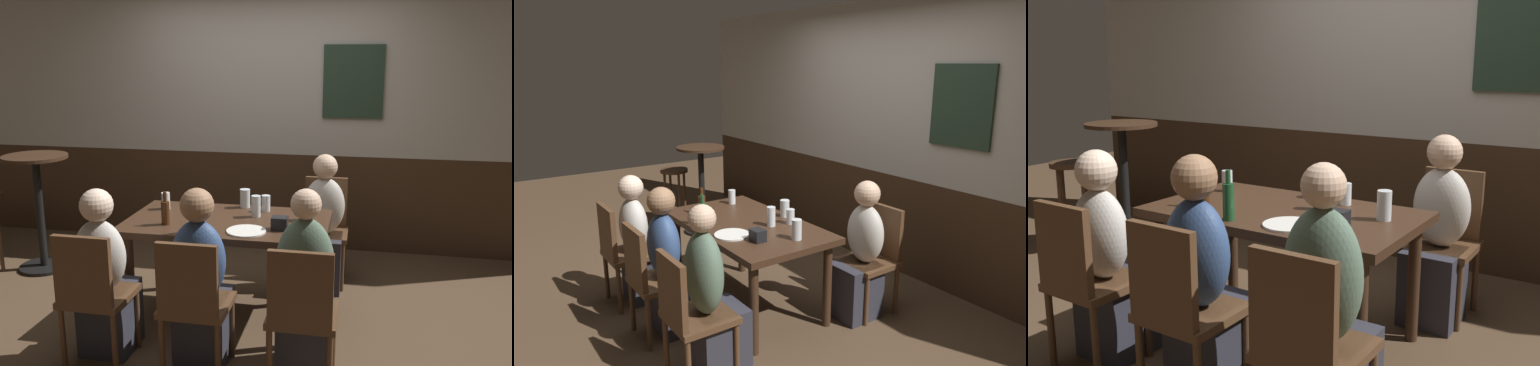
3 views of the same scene
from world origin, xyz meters
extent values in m
plane|color=#4C3826|center=(0.00, 0.00, 0.00)|extent=(12.00, 12.00, 0.00)
cube|color=#3D2819|center=(0.00, 1.65, 0.47)|extent=(6.40, 0.10, 0.95)
cube|color=#B7B2A8|center=(0.00, 1.65, 1.77)|extent=(6.40, 0.10, 1.65)
cube|color=#233828|center=(0.82, 1.58, 1.66)|extent=(0.56, 0.03, 0.68)
cube|color=#382316|center=(0.00, 0.00, 0.71)|extent=(1.46, 0.84, 0.05)
cylinder|color=#382316|center=(-0.63, -0.34, 0.34)|extent=(0.07, 0.07, 0.69)
cylinder|color=#382316|center=(0.63, -0.34, 0.34)|extent=(0.07, 0.07, 0.69)
cylinder|color=#382316|center=(-0.63, 0.34, 0.34)|extent=(0.07, 0.07, 0.69)
cylinder|color=#382316|center=(0.63, 0.34, 0.34)|extent=(0.07, 0.07, 0.69)
cube|color=#513521|center=(0.64, -0.76, 0.43)|extent=(0.40, 0.40, 0.04)
cube|color=#513521|center=(0.64, -0.94, 0.67)|extent=(0.36, 0.04, 0.43)
cylinder|color=#513521|center=(0.47, -0.59, 0.21)|extent=(0.04, 0.04, 0.41)
cylinder|color=#513521|center=(0.81, -0.59, 0.21)|extent=(0.04, 0.04, 0.41)
cylinder|color=#513521|center=(0.47, -0.93, 0.21)|extent=(0.04, 0.04, 0.41)
cube|color=#513521|center=(0.00, -0.76, 0.43)|extent=(0.40, 0.40, 0.04)
cube|color=#513521|center=(0.00, -0.94, 0.67)|extent=(0.36, 0.04, 0.43)
cylinder|color=#513521|center=(-0.17, -0.59, 0.21)|extent=(0.04, 0.04, 0.41)
cylinder|color=#513521|center=(0.17, -0.59, 0.21)|extent=(0.04, 0.04, 0.41)
cylinder|color=#513521|center=(-0.17, -0.93, 0.21)|extent=(0.04, 0.04, 0.41)
cylinder|color=#513521|center=(0.17, -0.93, 0.21)|extent=(0.04, 0.04, 0.41)
cube|color=#513521|center=(0.64, 0.76, 0.43)|extent=(0.40, 0.40, 0.04)
cube|color=#513521|center=(0.64, 0.94, 0.67)|extent=(0.36, 0.04, 0.43)
cylinder|color=#513521|center=(0.81, 0.59, 0.21)|extent=(0.04, 0.04, 0.41)
cylinder|color=#513521|center=(0.47, 0.59, 0.21)|extent=(0.04, 0.04, 0.41)
cylinder|color=#513521|center=(0.81, 0.93, 0.21)|extent=(0.04, 0.04, 0.41)
cylinder|color=#513521|center=(0.47, 0.93, 0.21)|extent=(0.04, 0.04, 0.41)
cube|color=#513521|center=(-0.64, -0.76, 0.43)|extent=(0.40, 0.40, 0.04)
cube|color=#513521|center=(-0.64, -0.94, 0.67)|extent=(0.36, 0.04, 0.43)
cylinder|color=#513521|center=(-0.81, -0.59, 0.21)|extent=(0.04, 0.04, 0.41)
cylinder|color=#513521|center=(-0.47, -0.59, 0.21)|extent=(0.04, 0.04, 0.41)
cylinder|color=#513521|center=(-0.81, -0.93, 0.21)|extent=(0.04, 0.04, 0.41)
cylinder|color=#513521|center=(-0.47, -0.93, 0.21)|extent=(0.04, 0.04, 0.41)
cube|color=#2D2D38|center=(0.64, -0.63, 0.23)|extent=(0.32, 0.34, 0.45)
ellipsoid|color=#56705B|center=(0.64, -0.72, 0.73)|extent=(0.34, 0.22, 0.55)
sphere|color=#DBB293|center=(0.64, -0.72, 1.08)|extent=(0.18, 0.18, 0.18)
cube|color=#2D2D38|center=(0.00, -0.63, 0.23)|extent=(0.32, 0.34, 0.45)
ellipsoid|color=#334C7A|center=(0.00, -0.72, 0.70)|extent=(0.34, 0.22, 0.50)
sphere|color=#936B4C|center=(0.00, -0.72, 1.04)|extent=(0.20, 0.20, 0.20)
cube|color=#2D2D38|center=(0.64, 0.63, 0.23)|extent=(0.32, 0.34, 0.45)
ellipsoid|color=beige|center=(0.64, 0.72, 0.69)|extent=(0.34, 0.22, 0.48)
sphere|color=#DBB293|center=(0.64, 0.72, 1.02)|extent=(0.20, 0.20, 0.20)
cube|color=#2D2D38|center=(-0.64, -0.63, 0.23)|extent=(0.32, 0.34, 0.45)
ellipsoid|color=beige|center=(-0.64, -0.72, 0.68)|extent=(0.34, 0.22, 0.47)
sphere|color=beige|center=(-0.64, -0.72, 1.01)|extent=(0.21, 0.21, 0.21)
cylinder|color=silver|center=(0.23, 0.28, 0.80)|extent=(0.07, 0.07, 0.12)
cylinder|color=gold|center=(0.23, 0.28, 0.77)|extent=(0.06, 0.06, 0.07)
cylinder|color=silver|center=(0.05, 0.36, 0.81)|extent=(0.08, 0.08, 0.14)
cylinder|color=#B26623|center=(0.05, 0.36, 0.79)|extent=(0.07, 0.07, 0.11)
cylinder|color=silver|center=(0.54, 0.10, 0.82)|extent=(0.08, 0.08, 0.15)
cylinder|color=silver|center=(0.54, 0.10, 0.77)|extent=(0.07, 0.07, 0.06)
cylinder|color=silver|center=(-0.54, 0.19, 0.81)|extent=(0.07, 0.07, 0.13)
cylinder|color=gold|center=(-0.54, 0.19, 0.79)|extent=(0.06, 0.06, 0.09)
cylinder|color=silver|center=(0.18, 0.12, 0.82)|extent=(0.07, 0.07, 0.16)
cylinder|color=gold|center=(0.18, 0.12, 0.80)|extent=(0.06, 0.06, 0.12)
cylinder|color=#194723|center=(-0.12, -0.33, 0.84)|extent=(0.06, 0.06, 0.19)
cylinder|color=#194723|center=(-0.12, -0.33, 0.97)|extent=(0.03, 0.03, 0.07)
cylinder|color=#42230F|center=(-0.40, -0.19, 0.82)|extent=(0.06, 0.06, 0.17)
cylinder|color=#42230F|center=(-0.40, -0.19, 0.94)|extent=(0.03, 0.03, 0.07)
cylinder|color=white|center=(0.19, -0.25, 0.75)|extent=(0.27, 0.27, 0.01)
cube|color=black|center=(0.40, -0.15, 0.79)|extent=(0.11, 0.09, 0.09)
cylinder|color=black|center=(-1.88, 0.56, 0.01)|extent=(0.44, 0.44, 0.03)
cylinder|color=black|center=(-1.88, 0.56, 0.53)|extent=(0.07, 0.07, 0.99)
cylinder|color=#382316|center=(-1.88, 0.56, 1.04)|extent=(0.56, 0.56, 0.03)
cylinder|color=#422B1C|center=(-2.20, 0.41, 0.34)|extent=(0.03, 0.03, 0.68)
camera|label=1|loc=(0.95, -3.67, 1.89)|focal=38.33mm
camera|label=2|loc=(3.20, -2.00, 2.02)|focal=34.10mm
camera|label=3|loc=(1.68, -2.60, 1.56)|focal=41.28mm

